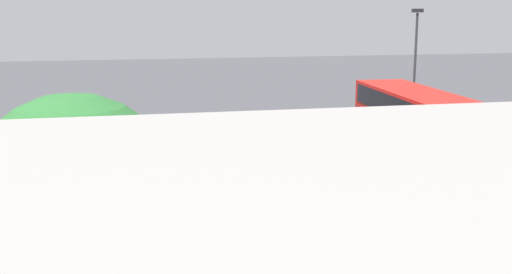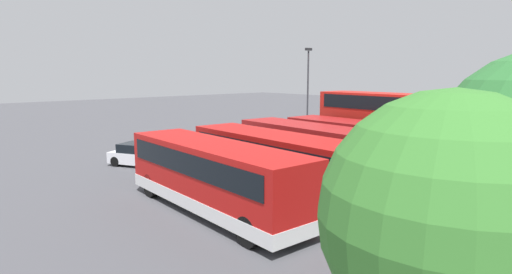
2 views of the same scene
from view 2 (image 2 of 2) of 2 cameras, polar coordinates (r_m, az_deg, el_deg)
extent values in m
plane|color=#47474C|center=(30.98, -3.17, -2.08)|extent=(140.00, 140.00, 0.00)
cube|color=#B71411|center=(32.19, 20.41, 0.77)|extent=(2.75, 10.72, 2.60)
cube|color=silver|center=(32.33, 20.31, -1.03)|extent=(2.79, 10.76, 0.55)
cube|color=black|center=(32.11, 20.47, 1.83)|extent=(2.80, 9.92, 0.90)
cube|color=black|center=(34.92, 12.67, 2.68)|extent=(2.25, 0.10, 1.10)
cylinder|color=black|center=(33.41, 13.44, -0.55)|extent=(0.32, 1.11, 1.10)
cylinder|color=black|center=(35.26, 15.53, -0.15)|extent=(0.32, 1.11, 1.10)
cylinder|color=black|center=(29.71, 25.98, -2.35)|extent=(0.32, 1.11, 1.10)
cylinder|color=black|center=(31.78, 27.53, -1.79)|extent=(0.32, 1.11, 1.10)
cube|color=red|center=(28.27, 18.44, 1.46)|extent=(3.17, 10.59, 4.20)
cube|color=silver|center=(28.55, 18.26, -2.17)|extent=(3.21, 10.63, 0.55)
cube|color=black|center=(28.29, 18.42, 1.06)|extent=(3.18, 9.79, 0.90)
cube|color=black|center=(28.13, 18.59, 4.50)|extent=(3.18, 9.79, 0.90)
cube|color=black|center=(31.38, 10.29, 2.09)|extent=(2.25, 0.19, 1.10)
cylinder|color=black|center=(29.86, 10.89, -1.56)|extent=(0.36, 1.12, 1.10)
cylinder|color=black|center=(31.61, 13.50, -1.08)|extent=(0.36, 1.12, 1.10)
cylinder|color=black|center=(25.77, 24.10, -3.82)|extent=(0.36, 1.12, 1.10)
cylinder|color=black|center=(27.77, 26.19, -3.09)|extent=(0.36, 1.12, 1.10)
cube|color=#A51919|center=(25.46, 14.44, -0.94)|extent=(2.92, 10.20, 2.60)
cube|color=silver|center=(25.65, 14.36, -3.20)|extent=(2.96, 10.24, 0.55)
cube|color=black|center=(25.37, 14.50, 0.39)|extent=(2.95, 9.40, 0.90)
cube|color=black|center=(28.55, 6.11, 1.53)|extent=(2.25, 0.14, 1.10)
cylinder|color=black|center=(27.04, 6.62, -2.54)|extent=(0.34, 1.11, 1.10)
cylinder|color=black|center=(28.71, 9.67, -1.94)|extent=(0.34, 1.11, 1.10)
cylinder|color=black|center=(22.86, 20.25, -5.12)|extent=(0.34, 1.11, 1.10)
cylinder|color=black|center=(24.81, 22.80, -4.20)|extent=(0.34, 1.11, 1.10)
cube|color=#A51919|center=(23.09, 8.36, -1.74)|extent=(3.34, 10.67, 2.60)
cube|color=silver|center=(23.30, 8.30, -4.22)|extent=(3.39, 10.71, 0.55)
cube|color=black|center=(22.99, 8.39, -0.27)|extent=(3.34, 9.88, 0.90)
cube|color=black|center=(26.84, 0.15, 1.12)|extent=(2.25, 0.23, 1.10)
cylinder|color=black|center=(25.34, 0.18, -3.24)|extent=(0.38, 1.12, 1.10)
cylinder|color=black|center=(26.77, 3.95, -2.61)|extent=(0.38, 1.12, 1.10)
cylinder|color=black|center=(20.07, 14.14, -6.74)|extent=(0.38, 1.12, 1.10)
cylinder|color=black|center=(21.85, 17.76, -5.62)|extent=(0.38, 1.12, 1.10)
cube|color=#B71411|center=(19.79, 3.01, -3.42)|extent=(3.11, 10.74, 2.60)
cube|color=silver|center=(20.03, 2.98, -6.28)|extent=(3.15, 10.79, 0.55)
cube|color=black|center=(19.68, 3.02, -1.71)|extent=(3.12, 9.95, 0.90)
cube|color=black|center=(23.81, -5.74, 0.09)|extent=(2.25, 0.18, 1.10)
cylinder|color=black|center=(22.36, -6.01, -4.92)|extent=(0.36, 1.11, 1.10)
cylinder|color=black|center=(23.65, -1.47, -4.12)|extent=(0.36, 1.11, 1.10)
cylinder|color=black|center=(16.68, 9.37, -9.79)|extent=(0.36, 1.11, 1.10)
cylinder|color=black|center=(18.37, 14.02, -8.18)|extent=(0.36, 1.11, 1.10)
cube|color=#B71411|center=(17.44, -5.83, -5.13)|extent=(3.16, 10.41, 2.60)
cube|color=silver|center=(17.71, -5.78, -8.35)|extent=(3.20, 10.46, 0.55)
cube|color=black|center=(17.30, -5.86, -3.20)|extent=(3.17, 9.62, 0.90)
cube|color=black|center=(21.73, -13.43, -0.94)|extent=(2.25, 0.19, 1.10)
cylinder|color=black|center=(20.36, -14.33, -6.52)|extent=(0.37, 1.12, 1.10)
cylinder|color=black|center=(21.36, -8.84, -5.63)|extent=(0.37, 1.12, 1.10)
cylinder|color=black|center=(14.25, -1.08, -12.96)|extent=(0.37, 1.12, 1.10)
cylinder|color=black|center=(15.65, 5.52, -10.96)|extent=(0.37, 1.12, 1.10)
cube|color=navy|center=(37.55, 28.04, 1.59)|extent=(3.49, 5.87, 2.80)
cube|color=black|center=(38.30, 22.46, 1.62)|extent=(2.83, 2.43, 2.20)
cylinder|color=black|center=(37.34, 21.95, -0.07)|extent=(0.46, 1.03, 1.00)
cylinder|color=black|center=(39.51, 22.77, 0.34)|extent=(0.46, 1.03, 1.00)
cylinder|color=black|center=(36.40, 30.34, -0.85)|extent=(0.46, 1.03, 1.00)
cylinder|color=black|center=(38.62, 30.71, -0.39)|extent=(0.46, 1.03, 1.00)
cube|color=silver|center=(27.16, -15.22, -2.78)|extent=(3.53, 4.74, 0.70)
cube|color=black|center=(27.16, -15.61, -1.46)|extent=(2.62, 3.09, 0.55)
cylinder|color=black|center=(26.94, -11.45, -3.20)|extent=(0.48, 0.67, 0.64)
cylinder|color=black|center=(25.64, -13.39, -3.87)|extent=(0.48, 0.67, 0.64)
cylinder|color=black|center=(28.78, -16.81, -2.64)|extent=(0.48, 0.67, 0.64)
cylinder|color=black|center=(27.57, -18.87, -3.22)|extent=(0.48, 0.67, 0.64)
cube|color=silver|center=(31.91, -2.03, -0.78)|extent=(4.70, 2.97, 0.70)
cube|color=black|center=(31.74, -2.36, 0.30)|extent=(2.98, 2.32, 0.55)
cylinder|color=black|center=(33.33, -0.11, -0.73)|extent=(0.68, 0.39, 0.64)
cylinder|color=black|center=(31.93, 1.16, -1.16)|extent=(0.68, 0.39, 0.64)
cylinder|color=black|center=(32.07, -5.20, -1.15)|extent=(0.68, 0.39, 0.64)
cylinder|color=black|center=(30.61, -4.12, -1.61)|extent=(0.68, 0.39, 0.64)
cylinder|color=#38383D|center=(39.76, 7.17, 6.02)|extent=(0.16, 0.16, 7.93)
cube|color=#262628|center=(39.78, 7.28, 11.95)|extent=(0.70, 0.30, 0.24)
cylinder|color=#333338|center=(39.07, 2.67, 0.89)|extent=(0.60, 0.60, 0.95)
sphere|color=#387A2D|center=(6.56, 24.99, -10.09)|extent=(3.70, 3.70, 3.70)
camera|label=1|loc=(17.00, 95.81, 7.36)|focal=44.46mm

